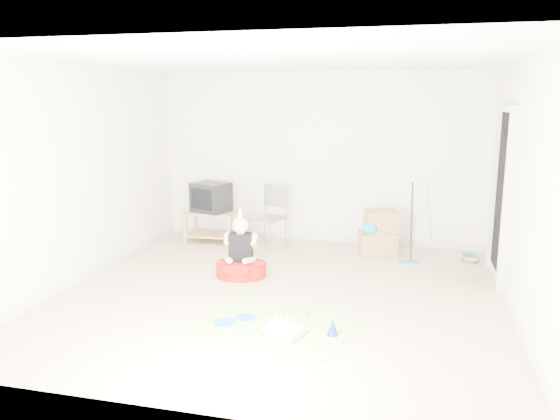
% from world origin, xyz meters
% --- Properties ---
extents(ground, '(5.00, 5.00, 0.00)m').
position_xyz_m(ground, '(0.00, 0.00, 0.00)').
color(ground, '#C2AC8B').
rests_on(ground, ground).
extents(doorway_recess, '(0.02, 0.90, 2.05)m').
position_xyz_m(doorway_recess, '(2.48, 1.20, 1.02)').
color(doorway_recess, black).
rests_on(doorway_recess, ground).
extents(tv_stand, '(0.78, 0.49, 0.48)m').
position_xyz_m(tv_stand, '(-1.60, 2.02, 0.28)').
color(tv_stand, '#A17E48').
rests_on(tv_stand, ground).
extents(crt_tv, '(0.64, 0.59, 0.45)m').
position_xyz_m(crt_tv, '(-1.60, 2.02, 0.71)').
color(crt_tv, black).
rests_on(crt_tv, tv_stand).
extents(folding_chair, '(0.57, 0.56, 0.98)m').
position_xyz_m(folding_chair, '(-0.65, 1.82, 0.47)').
color(folding_chair, gray).
rests_on(folding_chair, ground).
extents(cardboard_boxes, '(0.60, 0.53, 0.64)m').
position_xyz_m(cardboard_boxes, '(0.98, 1.90, 0.31)').
color(cardboard_boxes, '#A57A4F').
rests_on(cardboard_boxes, ground).
extents(floor_mop, '(0.27, 0.36, 1.08)m').
position_xyz_m(floor_mop, '(1.42, 1.59, 0.26)').
color(floor_mop, '#2367B2').
rests_on(floor_mop, ground).
extents(book_pile, '(0.26, 0.30, 0.11)m').
position_xyz_m(book_pile, '(2.24, 1.88, 0.05)').
color(book_pile, '#226644').
rests_on(book_pile, ground).
extents(seated_woman, '(0.72, 0.72, 0.92)m').
position_xyz_m(seated_woman, '(-0.63, 0.50, 0.20)').
color(seated_woman, '#9E160E').
rests_on(seated_woman, ground).
extents(party_mat, '(1.70, 1.39, 0.01)m').
position_xyz_m(party_mat, '(0.15, -0.88, 0.00)').
color(party_mat, '#E12F8B').
rests_on(party_mat, ground).
extents(birthday_cake, '(0.41, 0.36, 0.15)m').
position_xyz_m(birthday_cake, '(0.30, -1.10, 0.05)').
color(birthday_cake, white).
rests_on(birthday_cake, party_mat).
extents(blue_plate_near, '(0.23, 0.23, 0.01)m').
position_xyz_m(blue_plate_near, '(-0.17, -0.77, 0.01)').
color(blue_plate_near, blue).
rests_on(blue_plate_near, party_mat).
extents(blue_plate_far, '(0.25, 0.25, 0.01)m').
position_xyz_m(blue_plate_far, '(-0.33, -0.95, 0.01)').
color(blue_plate_far, blue).
rests_on(blue_plate_far, party_mat).
extents(orange_cup_near, '(0.08, 0.08, 0.07)m').
position_xyz_m(orange_cup_near, '(0.39, -0.58, 0.04)').
color(orange_cup_near, orange).
rests_on(orange_cup_near, party_mat).
extents(orange_cup_far, '(0.07, 0.07, 0.07)m').
position_xyz_m(orange_cup_far, '(0.13, -1.17, 0.04)').
color(orange_cup_far, orange).
rests_on(orange_cup_far, party_mat).
extents(blue_party_hat, '(0.15, 0.15, 0.16)m').
position_xyz_m(blue_party_hat, '(0.75, -0.98, 0.09)').
color(blue_party_hat, '#172DA3').
rests_on(blue_party_hat, party_mat).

